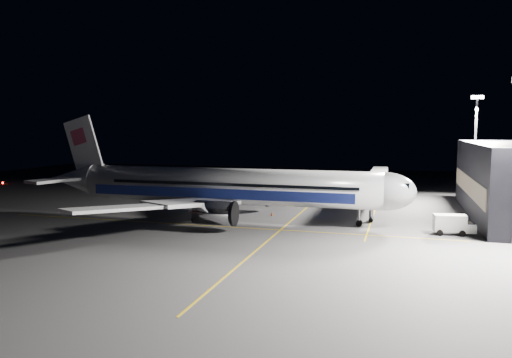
{
  "coord_description": "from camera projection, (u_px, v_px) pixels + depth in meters",
  "views": [
    {
      "loc": [
        26.23,
        -73.8,
        14.61
      ],
      "look_at": [
        3.22,
        4.84,
        6.0
      ],
      "focal_mm": 35.0,
      "sensor_mm": 36.0,
      "label": 1
    }
  ],
  "objects": [
    {
      "name": "ground",
      "position": [
        228.0,
        219.0,
        79.3
      ],
      "size": [
        200.0,
        200.0,
        0.0
      ],
      "primitive_type": "plane",
      "color": "#4C4C4F",
      "rests_on": "ground"
    },
    {
      "name": "guide_line_main",
      "position": [
        289.0,
        222.0,
        76.51
      ],
      "size": [
        0.25,
        80.0,
        0.01
      ],
      "primitive_type": "cube",
      "color": "gold",
      "rests_on": "ground"
    },
    {
      "name": "guide_line_cross",
      "position": [
        214.0,
        226.0,
        73.57
      ],
      "size": [
        70.0,
        0.25,
        0.01
      ],
      "primitive_type": "cube",
      "color": "gold",
      "rests_on": "ground"
    },
    {
      "name": "guide_line_side",
      "position": [
        373.0,
        215.0,
        82.7
      ],
      "size": [
        0.25,
        40.0,
        0.01
      ],
      "primitive_type": "cube",
      "color": "gold",
      "rests_on": "ground"
    },
    {
      "name": "airliner",
      "position": [
        221.0,
        187.0,
        79.06
      ],
      "size": [
        61.48,
        54.22,
        16.64
      ],
      "color": "silver",
      "rests_on": "ground"
    },
    {
      "name": "jet_bridge",
      "position": [
        376.0,
        183.0,
        89.91
      ],
      "size": [
        3.6,
        34.4,
        6.3
      ],
      "color": "#B2B2B7",
      "rests_on": "ground"
    },
    {
      "name": "floodlight_mast_north",
      "position": [
        475.0,
        138.0,
        97.37
      ],
      "size": [
        2.4,
        0.68,
        20.7
      ],
      "color": "#59595E",
      "rests_on": "ground"
    },
    {
      "name": "service_truck",
      "position": [
        453.0,
        224.0,
        67.65
      ],
      "size": [
        5.58,
        2.9,
        2.73
      ],
      "rotation": [
        0.0,
        0.0,
        0.14
      ],
      "color": "silver",
      "rests_on": "ground"
    },
    {
      "name": "baggage_tug",
      "position": [
        225.0,
        198.0,
        96.54
      ],
      "size": [
        3.19,
        2.8,
        1.99
      ],
      "rotation": [
        0.0,
        0.0,
        0.26
      ],
      "color": "black",
      "rests_on": "ground"
    },
    {
      "name": "safety_cone_a",
      "position": [
        272.0,
        214.0,
        82.07
      ],
      "size": [
        0.41,
        0.41,
        0.62
      ],
      "primitive_type": "cone",
      "color": "#EC4509",
      "rests_on": "ground"
    },
    {
      "name": "safety_cone_b",
      "position": [
        232.0,
        213.0,
        83.31
      ],
      "size": [
        0.4,
        0.4,
        0.6
      ],
      "primitive_type": "cone",
      "color": "#EC4509",
      "rests_on": "ground"
    },
    {
      "name": "safety_cone_c",
      "position": [
        221.0,
        203.0,
        94.43
      ],
      "size": [
        0.38,
        0.38,
        0.57
      ],
      "primitive_type": "cone",
      "color": "#EC4509",
      "rests_on": "ground"
    }
  ]
}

